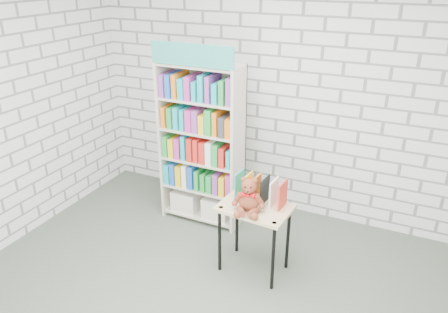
% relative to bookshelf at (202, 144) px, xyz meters
% --- Properties ---
extents(ground, '(4.50, 4.50, 0.00)m').
position_rel_bookshelf_xyz_m(ground, '(0.63, -1.36, -0.93)').
color(ground, '#475245').
rests_on(ground, ground).
extents(room_shell, '(4.52, 4.02, 2.81)m').
position_rel_bookshelf_xyz_m(room_shell, '(0.63, -1.36, 0.85)').
color(room_shell, silver).
rests_on(room_shell, ground).
extents(bookshelf, '(0.91, 0.36, 2.05)m').
position_rel_bookshelf_xyz_m(bookshelf, '(0.00, 0.00, 0.00)').
color(bookshelf, beige).
rests_on(bookshelf, ground).
extents(display_table, '(0.69, 0.50, 0.70)m').
position_rel_bookshelf_xyz_m(display_table, '(0.89, -0.64, -0.33)').
color(display_table, tan).
rests_on(display_table, ground).
extents(table_books, '(0.47, 0.24, 0.27)m').
position_rel_bookshelf_xyz_m(table_books, '(0.90, -0.54, -0.09)').
color(table_books, teal).
rests_on(table_books, display_table).
extents(teddy_bear, '(0.29, 0.29, 0.32)m').
position_rel_bookshelf_xyz_m(teddy_bear, '(0.86, -0.74, -0.10)').
color(teddy_bear, brown).
rests_on(teddy_bear, display_table).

